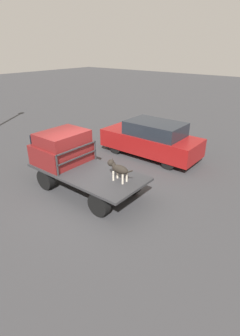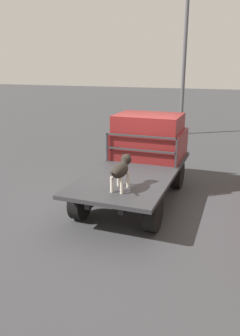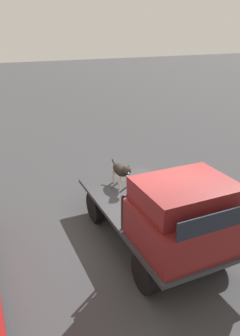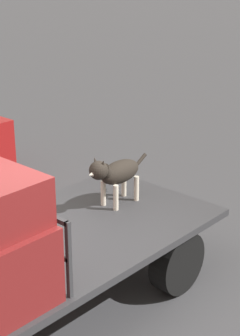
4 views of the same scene
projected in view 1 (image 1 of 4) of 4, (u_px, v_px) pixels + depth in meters
The scene contains 6 objects.
ground_plane at pixel (88, 191), 9.03m from camera, with size 80.00×80.00×0.00m, color #38383A.
flatbed_truck at pixel (87, 176), 8.79m from camera, with size 4.04×1.88×0.78m.
truck_cab at pixel (62, 148), 9.15m from camera, with size 1.48×1.76×1.12m.
truck_headboard at pixel (77, 154), 8.73m from camera, with size 0.04×1.76×0.72m.
dog at pixel (118, 168), 7.92m from camera, with size 0.98×0.26×0.66m.
parked_sedan at pixel (151, 139), 11.54m from camera, with size 4.43×1.73×1.60m.
Camera 1 is at (-5.76, 5.41, 4.57)m, focal length 28.00 mm.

